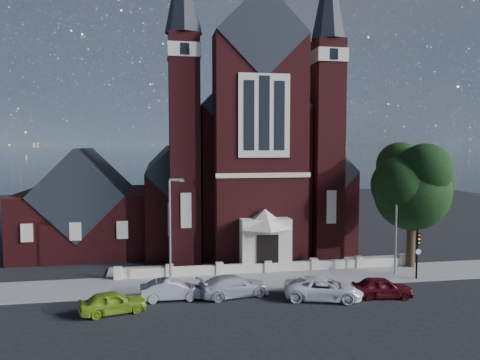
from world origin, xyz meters
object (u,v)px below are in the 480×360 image
(street_lamp_right, at_px, (397,219))
(car_dark_red, at_px, (382,287))
(car_silver_a, at_px, (171,290))
(car_white_suv, at_px, (323,288))
(parish_hall, at_px, (86,210))
(traffic_signal, at_px, (418,248))
(street_tree, at_px, (415,188))
(street_lamp_left, at_px, (171,226))
(church, at_px, (235,165))
(car_silver_b, at_px, (234,286))
(car_lime_van, at_px, (113,302))

(street_lamp_right, height_order, car_dark_red, street_lamp_right)
(car_silver_a, distance_m, car_white_suv, 10.40)
(parish_hall, relative_size, traffic_signal, 3.05)
(street_tree, xyz_separation_m, car_dark_red, (-6.20, -6.61, -6.25))
(street_lamp_left, bearing_deg, church, 67.34)
(car_silver_a, bearing_deg, car_silver_b, -91.91)
(street_lamp_left, bearing_deg, parish_hall, 120.02)
(street_lamp_left, xyz_separation_m, car_lime_van, (-3.79, -4.85, -3.89))
(parish_hall, distance_m, car_white_suv, 26.23)
(street_tree, relative_size, traffic_signal, 2.67)
(street_lamp_left, bearing_deg, street_lamp_right, 0.00)
(parish_hall, distance_m, street_lamp_right, 29.62)
(church, distance_m, car_silver_a, 24.40)
(parish_hall, xyz_separation_m, traffic_signal, (27.00, -15.57, -1.43))
(car_dark_red, bearing_deg, parish_hall, 57.77)
(street_tree, relative_size, car_lime_van, 2.58)
(street_lamp_left, height_order, car_white_suv, street_lamp_left)
(parish_hall, bearing_deg, car_dark_red, -40.16)
(street_tree, distance_m, street_lamp_right, 3.84)
(parish_hall, height_order, car_silver_b, parish_hall)
(street_lamp_left, bearing_deg, car_lime_van, -128.00)
(car_lime_van, distance_m, car_dark_red, 18.10)
(traffic_signal, bearing_deg, car_lime_van, -171.78)
(car_lime_van, bearing_deg, car_silver_a, -75.51)
(car_silver_a, xyz_separation_m, car_white_suv, (10.26, -1.71, 0.05))
(street_lamp_right, bearing_deg, car_white_suv, -149.84)
(parish_hall, relative_size, car_silver_b, 2.41)
(church, relative_size, car_lime_van, 8.42)
(church, distance_m, car_silver_b, 23.33)
(street_lamp_right, distance_m, car_silver_b, 14.60)
(street_lamp_right, relative_size, car_white_suv, 1.51)
(car_lime_van, distance_m, car_white_suv, 13.95)
(church, bearing_deg, car_dark_red, -74.97)
(church, height_order, car_silver_b, church)
(church, height_order, car_silver_a, church)
(street_tree, relative_size, car_white_suv, 2.00)
(car_silver_a, bearing_deg, street_tree, -79.35)
(car_silver_a, relative_size, car_dark_red, 1.02)
(church, relative_size, street_tree, 3.26)
(car_lime_van, relative_size, car_white_suv, 0.77)
(street_lamp_right, distance_m, car_silver_a, 18.74)
(street_tree, bearing_deg, car_lime_van, -164.89)
(parish_hall, height_order, car_silver_a, parish_hall)
(car_dark_red, bearing_deg, car_silver_a, 89.83)
(car_silver_b, bearing_deg, car_white_suv, -117.46)
(traffic_signal, xyz_separation_m, car_silver_b, (-14.70, -1.28, -1.85))
(parish_hall, distance_m, car_silver_a, 18.94)
(church, distance_m, street_lamp_right, 21.76)
(parish_hall, distance_m, car_dark_red, 29.50)
(parish_hall, height_order, traffic_signal, parish_hall)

